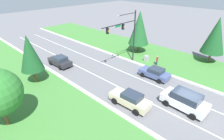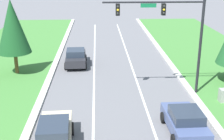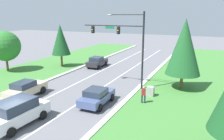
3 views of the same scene
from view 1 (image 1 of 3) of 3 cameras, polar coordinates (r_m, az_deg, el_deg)
name	(u,v)px [view 1 (image 1 of 3)]	position (r m, az deg, el deg)	size (l,w,h in m)	color
ground_plane	(185,108)	(21.03, 22.79, -11.45)	(160.00, 160.00, 0.00)	slate
curb_strip_right	(204,87)	(25.63, 27.74, -5.00)	(0.50, 90.00, 0.15)	beige
curb_strip_left	(158,138)	(16.96, 14.91, -20.66)	(0.50, 90.00, 0.15)	beige
grass_verge_right	(216,74)	(30.27, 30.82, -0.99)	(10.00, 90.00, 0.08)	#427F38
lane_stripe_inner_left	(178,117)	(19.66, 20.69, -14.04)	(0.14, 81.00, 0.01)	white
lane_stripe_inner_right	(192,101)	(22.46, 24.59, -9.16)	(0.14, 81.00, 0.01)	white
traffic_signal_mast	(127,31)	(27.05, 4.79, 12.45)	(7.20, 0.41, 8.40)	black
champagne_sedan	(130,99)	(19.38, 5.95, -9.47)	(2.12, 4.72, 1.68)	beige
slate_blue_sedan	(155,73)	(25.32, 13.80, -0.91)	(2.15, 4.29, 1.55)	#475684
white_suv	(185,100)	(20.41, 22.69, -9.12)	(2.46, 4.85, 1.98)	white
charcoal_sedan	(60,61)	(29.38, -16.61, 2.84)	(2.19, 4.36, 1.63)	#28282D
utility_cabinet	(146,59)	(30.39, 11.12, 3.67)	(0.70, 0.60, 1.02)	#9E9E99
pedestrian	(157,60)	(29.16, 14.51, 3.18)	(0.42, 0.31, 1.69)	#232842
conifer_near_right_tree	(216,36)	(32.57, 30.75, 9.65)	(3.57, 3.57, 7.49)	brown
conifer_far_right_tree	(139,28)	(32.96, 8.91, 13.46)	(3.74, 3.74, 7.72)	brown
conifer_mid_left_tree	(30,53)	(24.28, -25.32, 5.02)	(2.90, 2.90, 6.63)	brown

